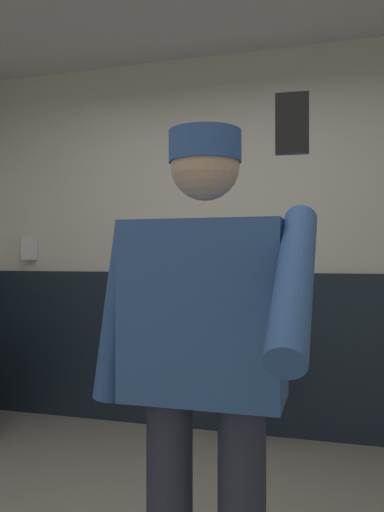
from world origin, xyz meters
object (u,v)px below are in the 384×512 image
(urinal_solo, at_px, (255,327))
(cell_phone, at_px, (292,124))
(person, at_px, (204,358))
(soap_dispenser, at_px, (29,249))

(urinal_solo, height_order, cell_phone, cell_phone)
(person, distance_m, soap_dispenser, 2.91)
(urinal_solo, height_order, soap_dispenser, soap_dispenser)
(cell_phone, height_order, soap_dispenser, cell_phone)
(soap_dispenser, bearing_deg, person, -46.29)
(person, bearing_deg, soap_dispenser, 133.71)
(person, distance_m, cell_phone, 0.79)
(soap_dispenser, bearing_deg, cell_phone, -48.48)
(urinal_solo, xyz_separation_m, person, (0.16, -1.96, 0.17))
(cell_phone, relative_size, soap_dispenser, 0.61)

